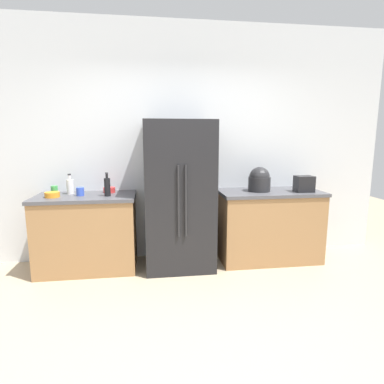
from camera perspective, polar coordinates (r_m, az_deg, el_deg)
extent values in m
plane|color=tan|center=(2.83, 1.70, -23.88)|extent=(11.03, 11.03, 0.00)
cube|color=silver|center=(4.12, -2.36, 8.80)|extent=(5.51, 0.10, 2.99)
cube|color=#9E7247|center=(3.98, -18.46, -7.27)|extent=(1.12, 0.62, 0.86)
cube|color=#4C4C51|center=(3.87, -18.83, -0.86)|extent=(1.15, 0.65, 0.04)
cube|color=#9E7247|center=(4.19, 13.74, -6.17)|extent=(1.26, 0.62, 0.86)
cube|color=#4C4C51|center=(4.09, 14.00, -0.07)|extent=(1.29, 0.65, 0.04)
cube|color=black|center=(3.77, -2.39, -0.63)|extent=(0.81, 0.69, 1.77)
cylinder|color=#262628|center=(3.42, -2.48, -1.74)|extent=(0.02, 0.02, 0.79)
cylinder|color=#262628|center=(3.43, -1.15, -1.70)|extent=(0.02, 0.02, 0.79)
cube|color=black|center=(4.13, 19.69, 1.40)|extent=(0.22, 0.17, 0.20)
cylinder|color=#262628|center=(4.02, 12.12, 1.41)|extent=(0.28, 0.28, 0.18)
sphere|color=#262628|center=(4.01, 12.17, 2.67)|extent=(0.25, 0.25, 0.25)
cylinder|color=black|center=(3.73, -15.14, 0.85)|extent=(0.07, 0.07, 0.21)
cylinder|color=black|center=(3.71, -15.23, 2.82)|extent=(0.03, 0.03, 0.05)
cylinder|color=#333338|center=(3.70, -15.25, 3.33)|extent=(0.03, 0.03, 0.02)
cylinder|color=white|center=(4.01, -21.28, 0.88)|extent=(0.08, 0.08, 0.17)
cylinder|color=white|center=(3.99, -21.38, 2.49)|extent=(0.03, 0.03, 0.05)
cylinder|color=#333338|center=(3.99, -21.42, 2.99)|extent=(0.04, 0.04, 0.02)
cylinder|color=green|center=(4.03, -23.72, 0.28)|extent=(0.08, 0.08, 0.11)
cylinder|color=blue|center=(3.85, -19.65, 0.07)|extent=(0.09, 0.09, 0.10)
cylinder|color=red|center=(3.97, -14.79, 0.36)|extent=(0.14, 0.14, 0.06)
cylinder|color=orange|center=(3.87, -24.07, -0.45)|extent=(0.16, 0.16, 0.06)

